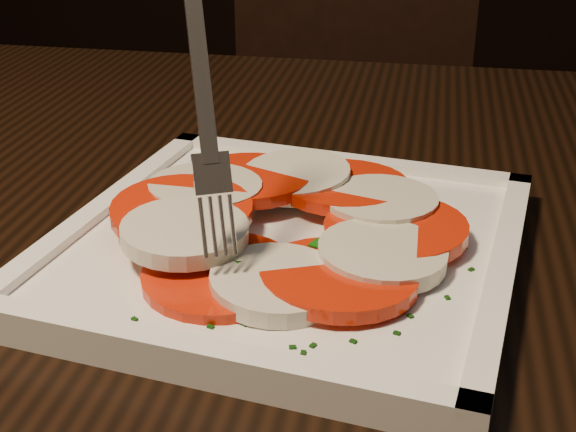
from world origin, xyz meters
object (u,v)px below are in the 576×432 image
Objects in this scene: table at (192,311)px; chair at (344,124)px; plate at (288,249)px; fork at (199,81)px.

table is 0.81m from chair.
table is 1.34× the size of chair.
fork is (-0.04, -0.03, 0.11)m from plate.
table is 0.25m from fork.
plate reaches higher than table.
chair is 5.67× the size of fork.
table is at bearing -92.01° from chair.
fork is (0.04, -0.11, 0.22)m from table.
fork reaches higher than plate.
plate is (0.09, -0.08, 0.11)m from table.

